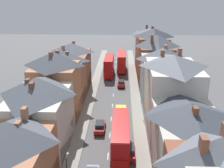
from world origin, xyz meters
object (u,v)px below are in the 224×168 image
at_px(car_near_blue, 100,126).
at_px(car_mid_white, 121,83).
at_px(delivery_van, 121,116).
at_px(double_decker_bus_mid_street, 109,66).
at_px(double_decker_bus_lead, 122,61).
at_px(double_decker_bus_far_approaching, 120,138).
at_px(car_near_silver, 129,151).

xyz_separation_m(car_near_blue, car_mid_white, (3.60, 22.37, 0.02)).
bearing_deg(delivery_van, double_decker_bus_mid_street, 97.12).
height_order(double_decker_bus_lead, car_near_blue, double_decker_bus_lead).
bearing_deg(double_decker_bus_far_approaching, car_near_silver, -2.33).
distance_m(double_decker_bus_mid_street, car_mid_white, 10.46).
height_order(car_near_blue, car_near_silver, car_near_blue).
distance_m(double_decker_bus_lead, double_decker_bus_mid_street, 6.16).
height_order(double_decker_bus_mid_street, double_decker_bus_far_approaching, same).
bearing_deg(double_decker_bus_lead, car_near_silver, -88.30).
relative_size(car_mid_white, delivery_van, 0.74).
height_order(double_decker_bus_mid_street, delivery_van, double_decker_bus_mid_street).
distance_m(double_decker_bus_far_approaching, car_mid_white, 29.54).
bearing_deg(double_decker_bus_mid_street, car_mid_white, -69.43).
bearing_deg(delivery_van, car_mid_white, 90.00).
bearing_deg(car_near_blue, double_decker_bus_far_approaching, -63.17).
height_order(double_decker_bus_mid_street, car_near_silver, double_decker_bus_mid_street).
relative_size(car_near_silver, car_mid_white, 1.19).
relative_size(double_decker_bus_mid_street, car_mid_white, 2.80).
bearing_deg(double_decker_bus_far_approaching, car_mid_white, 89.98).
height_order(double_decker_bus_lead, car_mid_white, double_decker_bus_lead).
bearing_deg(double_decker_bus_lead, double_decker_bus_far_approaching, -90.00).
bearing_deg(double_decker_bus_mid_street, car_near_silver, -82.85).
xyz_separation_m(double_decker_bus_far_approaching, car_mid_white, (0.01, 29.47, -1.97)).
bearing_deg(double_decker_bus_lead, delivery_van, -89.98).
xyz_separation_m(car_mid_white, delivery_van, (0.00, -19.27, 0.50)).
xyz_separation_m(double_decker_bus_lead, car_near_blue, (-3.59, -36.99, -1.99)).
bearing_deg(car_near_blue, delivery_van, 40.71).
xyz_separation_m(double_decker_bus_lead, double_decker_bus_far_approaching, (0.00, -44.09, 0.00)).
relative_size(double_decker_bus_far_approaching, car_near_silver, 2.35).
bearing_deg(car_mid_white, double_decker_bus_lead, 90.04).
height_order(car_near_silver, car_mid_white, car_mid_white).
xyz_separation_m(double_decker_bus_lead, delivery_van, (0.01, -33.89, -1.48)).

